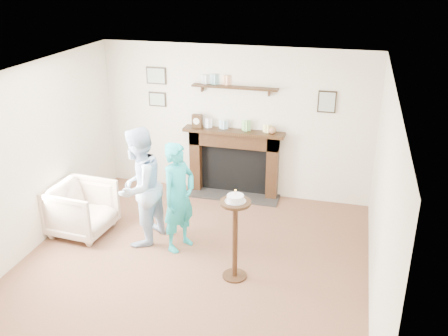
{
  "coord_description": "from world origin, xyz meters",
  "views": [
    {
      "loc": [
        1.84,
        -5.13,
        3.71
      ],
      "look_at": [
        0.23,
        0.9,
        1.1
      ],
      "focal_mm": 40.0,
      "sensor_mm": 36.0,
      "label": 1
    }
  ],
  "objects_px": {
    "pedestal_table": "(235,224)",
    "armchair": "(84,232)",
    "woman": "(181,246)",
    "man": "(143,240)"
  },
  "relations": [
    {
      "from": "pedestal_table",
      "to": "man",
      "type": "bearing_deg",
      "value": 160.75
    },
    {
      "from": "pedestal_table",
      "to": "armchair",
      "type": "bearing_deg",
      "value": 167.86
    },
    {
      "from": "man",
      "to": "woman",
      "type": "bearing_deg",
      "value": 97.07
    },
    {
      "from": "armchair",
      "to": "pedestal_table",
      "type": "xyz_separation_m",
      "value": [
        2.42,
        -0.52,
        0.75
      ]
    },
    {
      "from": "armchair",
      "to": "woman",
      "type": "relative_size",
      "value": 0.54
    },
    {
      "from": "armchair",
      "to": "woman",
      "type": "distance_m",
      "value": 1.52
    },
    {
      "from": "woman",
      "to": "pedestal_table",
      "type": "height_order",
      "value": "pedestal_table"
    },
    {
      "from": "man",
      "to": "woman",
      "type": "height_order",
      "value": "man"
    },
    {
      "from": "woman",
      "to": "pedestal_table",
      "type": "distance_m",
      "value": 1.28
    },
    {
      "from": "armchair",
      "to": "man",
      "type": "height_order",
      "value": "man"
    }
  ]
}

